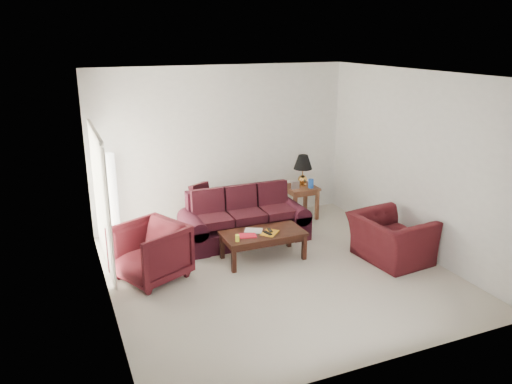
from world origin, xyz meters
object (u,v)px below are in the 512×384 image
sofa (245,217)px  end_table (300,202)px  armchair_left (150,252)px  armchair_right (391,238)px  floor_lamp (111,198)px  coffee_table (263,245)px

sofa → end_table: 1.62m
armchair_left → armchair_right: armchair_left is taller
armchair_left → floor_lamp: bearing=164.9°
end_table → coffee_table: size_ratio=0.49×
floor_lamp → armchair_right: size_ratio=1.40×
floor_lamp → armchair_left: (0.32, -1.68, -0.38)m
floor_lamp → armchair_right: floor_lamp is taller
sofa → armchair_right: size_ratio=1.92×
sofa → armchair_left: sofa is taller
floor_lamp → coffee_table: floor_lamp is taller
end_table → floor_lamp: 3.66m
sofa → coffee_table: sofa is taller
sofa → armchair_left: (-1.83, -0.82, -0.02)m
end_table → armchair_left: bearing=-155.5°
armchair_left → armchair_right: (3.71, -0.84, -0.05)m
floor_lamp → armchair_left: 1.75m
coffee_table → sofa: bearing=94.7°
end_table → armchair_left: (-3.30, -1.50, 0.11)m
end_table → floor_lamp: bearing=177.2°
sofa → coffee_table: bearing=-87.6°
sofa → coffee_table: (-0.00, -0.83, -0.22)m
end_table → coffee_table: end_table is taller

